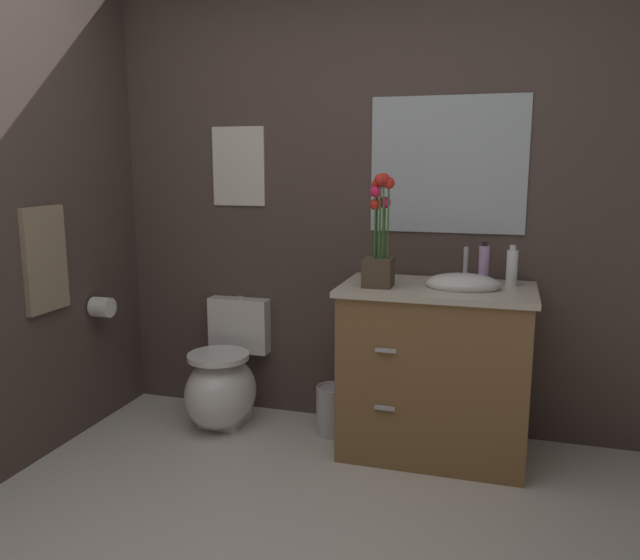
{
  "coord_description": "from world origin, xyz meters",
  "views": [
    {
      "loc": [
        0.8,
        -1.63,
        1.46
      ],
      "look_at": [
        -0.1,
        1.39,
        0.88
      ],
      "focal_mm": 35.39,
      "sensor_mm": 36.0,
      "label": 1
    }
  ],
  "objects_px": {
    "wall_poster": "(239,166)",
    "toilet_paper_roll": "(102,307)",
    "trash_bin": "(333,410)",
    "soap_bottle": "(484,265)",
    "vanity_cabinet": "(435,369)",
    "flower_vase": "(379,244)",
    "lotion_bottle": "(512,267)",
    "hanging_towel": "(45,259)",
    "wall_mirror": "(448,165)",
    "toilet": "(224,382)"
  },
  "relations": [
    {
      "from": "wall_poster",
      "to": "hanging_towel",
      "type": "height_order",
      "value": "wall_poster"
    },
    {
      "from": "toilet",
      "to": "lotion_bottle",
      "type": "xyz_separation_m",
      "value": [
        1.52,
        0.09,
        0.72
      ]
    },
    {
      "from": "flower_vase",
      "to": "wall_mirror",
      "type": "bearing_deg",
      "value": 54.05
    },
    {
      "from": "toilet",
      "to": "hanging_towel",
      "type": "height_order",
      "value": "hanging_towel"
    },
    {
      "from": "lotion_bottle",
      "to": "toilet",
      "type": "bearing_deg",
      "value": -176.72
    },
    {
      "from": "flower_vase",
      "to": "trash_bin",
      "type": "height_order",
      "value": "flower_vase"
    },
    {
      "from": "wall_poster",
      "to": "toilet_paper_roll",
      "type": "bearing_deg",
      "value": -143.62
    },
    {
      "from": "soap_bottle",
      "to": "wall_poster",
      "type": "bearing_deg",
      "value": 171.98
    },
    {
      "from": "flower_vase",
      "to": "soap_bottle",
      "type": "bearing_deg",
      "value": 20.95
    },
    {
      "from": "soap_bottle",
      "to": "wall_poster",
      "type": "relative_size",
      "value": 0.49
    },
    {
      "from": "toilet",
      "to": "wall_poster",
      "type": "height_order",
      "value": "wall_poster"
    },
    {
      "from": "toilet_paper_roll",
      "to": "wall_mirror",
      "type": "bearing_deg",
      "value": 14.43
    },
    {
      "from": "wall_poster",
      "to": "toilet_paper_roll",
      "type": "xyz_separation_m",
      "value": [
        -0.63,
        -0.46,
        -0.76
      ]
    },
    {
      "from": "wall_poster",
      "to": "toilet_paper_roll",
      "type": "distance_m",
      "value": 1.09
    },
    {
      "from": "wall_poster",
      "to": "flower_vase",
      "type": "bearing_deg",
      "value": -23.05
    },
    {
      "from": "vanity_cabinet",
      "to": "trash_bin",
      "type": "height_order",
      "value": "vanity_cabinet"
    },
    {
      "from": "vanity_cabinet",
      "to": "flower_vase",
      "type": "distance_m",
      "value": 0.7
    },
    {
      "from": "toilet",
      "to": "soap_bottle",
      "type": "relative_size",
      "value": 3.14
    },
    {
      "from": "soap_bottle",
      "to": "toilet_paper_roll",
      "type": "xyz_separation_m",
      "value": [
        -2.01,
        -0.27,
        -0.29
      ]
    },
    {
      "from": "lotion_bottle",
      "to": "trash_bin",
      "type": "bearing_deg",
      "value": -176.89
    },
    {
      "from": "toilet_paper_roll",
      "to": "trash_bin",
      "type": "bearing_deg",
      "value": 10.6
    },
    {
      "from": "flower_vase",
      "to": "lotion_bottle",
      "type": "height_order",
      "value": "flower_vase"
    },
    {
      "from": "wall_poster",
      "to": "wall_mirror",
      "type": "distance_m",
      "value": 1.17
    },
    {
      "from": "toilet",
      "to": "wall_poster",
      "type": "distance_m",
      "value": 1.23
    },
    {
      "from": "toilet_paper_roll",
      "to": "wall_poster",
      "type": "bearing_deg",
      "value": 36.38
    },
    {
      "from": "wall_mirror",
      "to": "vanity_cabinet",
      "type": "bearing_deg",
      "value": -89.47
    },
    {
      "from": "soap_bottle",
      "to": "trash_bin",
      "type": "height_order",
      "value": "soap_bottle"
    },
    {
      "from": "hanging_towel",
      "to": "toilet_paper_roll",
      "type": "xyz_separation_m",
      "value": [
        0.06,
        0.35,
        -0.31
      ]
    },
    {
      "from": "vanity_cabinet",
      "to": "soap_bottle",
      "type": "height_order",
      "value": "soap_bottle"
    },
    {
      "from": "flower_vase",
      "to": "toilet_paper_roll",
      "type": "xyz_separation_m",
      "value": [
        -1.53,
        -0.08,
        -0.4
      ]
    },
    {
      "from": "flower_vase",
      "to": "hanging_towel",
      "type": "bearing_deg",
      "value": -164.8
    },
    {
      "from": "flower_vase",
      "to": "toilet_paper_roll",
      "type": "bearing_deg",
      "value": -176.91
    },
    {
      "from": "flower_vase",
      "to": "wall_mirror",
      "type": "relative_size",
      "value": 0.69
    },
    {
      "from": "toilet",
      "to": "lotion_bottle",
      "type": "relative_size",
      "value": 3.41
    },
    {
      "from": "vanity_cabinet",
      "to": "toilet_paper_roll",
      "type": "bearing_deg",
      "value": -174.62
    },
    {
      "from": "soap_bottle",
      "to": "lotion_bottle",
      "type": "distance_m",
      "value": 0.13
    },
    {
      "from": "wall_poster",
      "to": "toilet_paper_roll",
      "type": "height_order",
      "value": "wall_poster"
    },
    {
      "from": "lotion_bottle",
      "to": "trash_bin",
      "type": "xyz_separation_m",
      "value": [
        -0.89,
        -0.05,
        -0.82
      ]
    },
    {
      "from": "soap_bottle",
      "to": "toilet_paper_roll",
      "type": "distance_m",
      "value": 2.05
    },
    {
      "from": "soap_bottle",
      "to": "trash_bin",
      "type": "distance_m",
      "value": 1.13
    },
    {
      "from": "flower_vase",
      "to": "lotion_bottle",
      "type": "xyz_separation_m",
      "value": [
        0.62,
        0.2,
        -0.12
      ]
    },
    {
      "from": "soap_bottle",
      "to": "vanity_cabinet",
      "type": "bearing_deg",
      "value": -154.57
    },
    {
      "from": "toilet",
      "to": "wall_poster",
      "type": "relative_size",
      "value": 1.55
    },
    {
      "from": "flower_vase",
      "to": "lotion_bottle",
      "type": "relative_size",
      "value": 2.72
    },
    {
      "from": "wall_mirror",
      "to": "hanging_towel",
      "type": "relative_size",
      "value": 1.54
    },
    {
      "from": "flower_vase",
      "to": "wall_mirror",
      "type": "distance_m",
      "value": 0.6
    },
    {
      "from": "soap_bottle",
      "to": "wall_poster",
      "type": "distance_m",
      "value": 1.48
    },
    {
      "from": "soap_bottle",
      "to": "hanging_towel",
      "type": "bearing_deg",
      "value": -163.42
    },
    {
      "from": "hanging_towel",
      "to": "wall_poster",
      "type": "bearing_deg",
      "value": 49.83
    },
    {
      "from": "lotion_bottle",
      "to": "wall_poster",
      "type": "distance_m",
      "value": 1.6
    }
  ]
}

